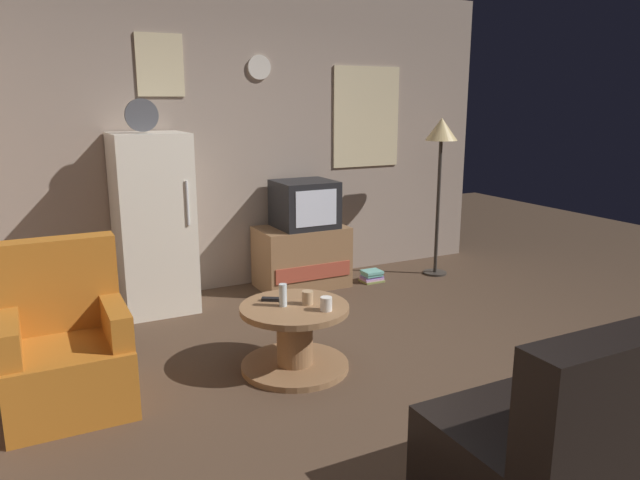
{
  "coord_description": "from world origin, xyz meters",
  "views": [
    {
      "loc": [
        -1.92,
        -2.89,
        1.75
      ],
      "look_at": [
        -0.0,
        0.9,
        0.75
      ],
      "focal_mm": 33.23,
      "sensor_mm": 36.0,
      "label": 1
    }
  ],
  "objects_px": {
    "tv_stand": "(302,257)",
    "mug_ceramic_tan": "(308,298)",
    "fridge": "(153,223)",
    "book_stack": "(372,276)",
    "mug_ceramic_white": "(326,304)",
    "crt_tv": "(304,204)",
    "remote_control": "(273,299)",
    "wine_glass": "(283,295)",
    "couch": "(624,427)",
    "coffee_table": "(295,337)",
    "armchair": "(65,350)",
    "standing_lamp": "(441,142)"
  },
  "relations": [
    {
      "from": "standing_lamp",
      "to": "couch",
      "type": "relative_size",
      "value": 0.94
    },
    {
      "from": "mug_ceramic_tan",
      "to": "couch",
      "type": "xyz_separation_m",
      "value": [
        0.72,
        -1.81,
        -0.18
      ]
    },
    {
      "from": "standing_lamp",
      "to": "armchair",
      "type": "relative_size",
      "value": 1.66
    },
    {
      "from": "fridge",
      "to": "standing_lamp",
      "type": "distance_m",
      "value": 2.86
    },
    {
      "from": "book_stack",
      "to": "tv_stand",
      "type": "bearing_deg",
      "value": 164.38
    },
    {
      "from": "armchair",
      "to": "couch",
      "type": "height_order",
      "value": "armchair"
    },
    {
      "from": "fridge",
      "to": "tv_stand",
      "type": "distance_m",
      "value": 1.45
    },
    {
      "from": "crt_tv",
      "to": "mug_ceramic_tan",
      "type": "xyz_separation_m",
      "value": [
        -0.76,
        -1.65,
        -0.31
      ]
    },
    {
      "from": "crt_tv",
      "to": "armchair",
      "type": "distance_m",
      "value": 2.7
    },
    {
      "from": "mug_ceramic_white",
      "to": "fridge",
      "type": "bearing_deg",
      "value": 111.26
    },
    {
      "from": "standing_lamp",
      "to": "couch",
      "type": "height_order",
      "value": "standing_lamp"
    },
    {
      "from": "tv_stand",
      "to": "remote_control",
      "type": "xyz_separation_m",
      "value": [
        -0.91,
        -1.48,
        0.17
      ]
    },
    {
      "from": "coffee_table",
      "to": "book_stack",
      "type": "relative_size",
      "value": 3.45
    },
    {
      "from": "fridge",
      "to": "book_stack",
      "type": "xyz_separation_m",
      "value": [
        2.06,
        -0.18,
        -0.7
      ]
    },
    {
      "from": "crt_tv",
      "to": "book_stack",
      "type": "height_order",
      "value": "crt_tv"
    },
    {
      "from": "fridge",
      "to": "standing_lamp",
      "type": "bearing_deg",
      "value": -5.01
    },
    {
      "from": "remote_control",
      "to": "fridge",
      "type": "bearing_deg",
      "value": 140.42
    },
    {
      "from": "fridge",
      "to": "book_stack",
      "type": "height_order",
      "value": "fridge"
    },
    {
      "from": "coffee_table",
      "to": "couch",
      "type": "distance_m",
      "value": 2.0
    },
    {
      "from": "mug_ceramic_white",
      "to": "wine_glass",
      "type": "bearing_deg",
      "value": 136.34
    },
    {
      "from": "armchair",
      "to": "standing_lamp",
      "type": "bearing_deg",
      "value": 18.32
    },
    {
      "from": "mug_ceramic_white",
      "to": "crt_tv",
      "type": "bearing_deg",
      "value": 68.57
    },
    {
      "from": "standing_lamp",
      "to": "remote_control",
      "type": "distance_m",
      "value": 2.78
    },
    {
      "from": "crt_tv",
      "to": "remote_control",
      "type": "xyz_separation_m",
      "value": [
        -0.94,
        -1.48,
        -0.35
      ]
    },
    {
      "from": "crt_tv",
      "to": "mug_ceramic_white",
      "type": "relative_size",
      "value": 6.0
    },
    {
      "from": "wine_glass",
      "to": "mug_ceramic_white",
      "type": "xyz_separation_m",
      "value": [
        0.21,
        -0.2,
        -0.03
      ]
    },
    {
      "from": "standing_lamp",
      "to": "mug_ceramic_tan",
      "type": "bearing_deg",
      "value": -146.93
    },
    {
      "from": "crt_tv",
      "to": "standing_lamp",
      "type": "xyz_separation_m",
      "value": [
        1.38,
        -0.25,
        0.56
      ]
    },
    {
      "from": "wine_glass",
      "to": "mug_ceramic_tan",
      "type": "bearing_deg",
      "value": -13.52
    },
    {
      "from": "armchair",
      "to": "crt_tv",
      "type": "bearing_deg",
      "value": 32.94
    },
    {
      "from": "remote_control",
      "to": "armchair",
      "type": "relative_size",
      "value": 0.16
    },
    {
      "from": "fridge",
      "to": "tv_stand",
      "type": "xyz_separation_m",
      "value": [
        1.38,
        0.01,
        -0.46
      ]
    },
    {
      "from": "mug_ceramic_white",
      "to": "book_stack",
      "type": "distance_m",
      "value": 2.16
    },
    {
      "from": "fridge",
      "to": "coffee_table",
      "type": "bearing_deg",
      "value": -70.97
    },
    {
      "from": "mug_ceramic_white",
      "to": "couch",
      "type": "height_order",
      "value": "couch"
    },
    {
      "from": "standing_lamp",
      "to": "mug_ceramic_white",
      "type": "bearing_deg",
      "value": -143.27
    },
    {
      "from": "tv_stand",
      "to": "mug_ceramic_tan",
      "type": "height_order",
      "value": "tv_stand"
    },
    {
      "from": "mug_ceramic_white",
      "to": "mug_ceramic_tan",
      "type": "bearing_deg",
      "value": 107.94
    },
    {
      "from": "wine_glass",
      "to": "couch",
      "type": "bearing_deg",
      "value": -64.61
    },
    {
      "from": "crt_tv",
      "to": "mug_ceramic_tan",
      "type": "distance_m",
      "value": 1.84
    },
    {
      "from": "remote_control",
      "to": "couch",
      "type": "xyz_separation_m",
      "value": [
        0.9,
        -1.97,
        -0.14
      ]
    },
    {
      "from": "mug_ceramic_white",
      "to": "book_stack",
      "type": "bearing_deg",
      "value": 50.08
    },
    {
      "from": "remote_control",
      "to": "book_stack",
      "type": "relative_size",
      "value": 0.72
    },
    {
      "from": "mug_ceramic_tan",
      "to": "fridge",
      "type": "bearing_deg",
      "value": 111.58
    },
    {
      "from": "mug_ceramic_tan",
      "to": "armchair",
      "type": "xyz_separation_m",
      "value": [
        -1.47,
        0.2,
        -0.15
      ]
    },
    {
      "from": "crt_tv",
      "to": "coffee_table",
      "type": "bearing_deg",
      "value": -117.57
    },
    {
      "from": "tv_stand",
      "to": "coffee_table",
      "type": "bearing_deg",
      "value": -116.6
    },
    {
      "from": "mug_ceramic_tan",
      "to": "standing_lamp",
      "type": "bearing_deg",
      "value": 33.07
    },
    {
      "from": "mug_ceramic_white",
      "to": "couch",
      "type": "distance_m",
      "value": 1.78
    },
    {
      "from": "tv_stand",
      "to": "mug_ceramic_tan",
      "type": "distance_m",
      "value": 1.81
    }
  ]
}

